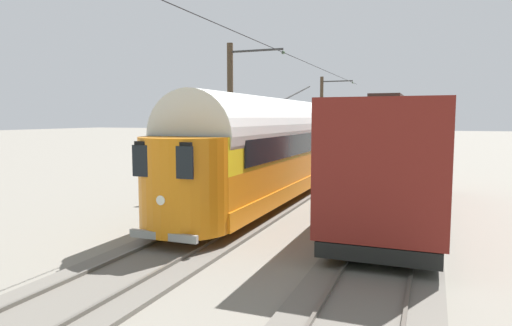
% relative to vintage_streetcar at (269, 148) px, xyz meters
% --- Properties ---
extents(ground_plane, '(220.00, 220.00, 0.00)m').
position_rel_vintage_streetcar_xyz_m(ground_plane, '(-2.58, -5.86, -2.25)').
color(ground_plane, gray).
extents(track_streetcar_siding, '(2.80, 80.00, 0.18)m').
position_rel_vintage_streetcar_xyz_m(track_streetcar_siding, '(-5.17, -6.17, -2.20)').
color(track_streetcar_siding, '#666059').
rests_on(track_streetcar_siding, ground).
extents(track_adjacent_siding, '(2.80, 80.00, 0.18)m').
position_rel_vintage_streetcar_xyz_m(track_adjacent_siding, '(-0.00, -6.17, -2.20)').
color(track_adjacent_siding, '#666059').
rests_on(track_adjacent_siding, ground).
extents(vintage_streetcar, '(2.65, 15.98, 5.00)m').
position_rel_vintage_streetcar_xyz_m(vintage_streetcar, '(0.00, 0.00, 0.00)').
color(vintage_streetcar, orange).
rests_on(vintage_streetcar, ground).
extents(coach_adjacent, '(2.96, 13.51, 3.85)m').
position_rel_vintage_streetcar_xyz_m(coach_adjacent, '(-5.16, 0.90, -0.09)').
color(coach_adjacent, maroon).
rests_on(coach_adjacent, ground).
extents(catenary_pole_foreground, '(2.76, 0.28, 6.87)m').
position_rel_vintage_streetcar_xyz_m(catenary_pole_foreground, '(2.47, -19.98, 1.34)').
color(catenary_pole_foreground, '#423323').
rests_on(catenary_pole_foreground, ground).
extents(catenary_pole_mid_near, '(2.76, 0.28, 6.87)m').
position_rel_vintage_streetcar_xyz_m(catenary_pole_mid_near, '(2.47, -1.76, 1.34)').
color(catenary_pole_mid_near, '#423323').
rests_on(catenary_pole_mid_near, ground).
extents(overhead_wire_run, '(2.56, 40.45, 0.18)m').
position_rel_vintage_streetcar_xyz_m(overhead_wire_run, '(0.05, -2.46, 4.07)').
color(overhead_wire_run, black).
rests_on(overhead_wire_run, ground).
extents(spare_tie_stack, '(2.40, 2.40, 0.54)m').
position_rel_vintage_streetcar_xyz_m(spare_tie_stack, '(3.80, -9.88, -1.98)').
color(spare_tie_stack, '#382819').
rests_on(spare_tie_stack, ground).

